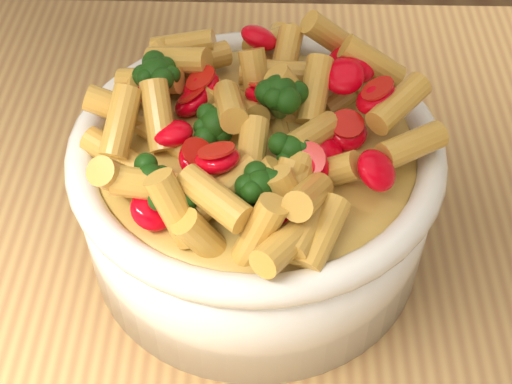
{
  "coord_description": "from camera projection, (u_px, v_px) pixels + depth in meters",
  "views": [
    {
      "loc": [
        -0.03,
        -0.33,
        1.36
      ],
      "look_at": [
        -0.04,
        0.04,
        0.96
      ],
      "focal_mm": 50.0,
      "sensor_mm": 36.0,
      "label": 1
    }
  ],
  "objects": [
    {
      "name": "serving_bowl",
      "position": [
        256.0,
        191.0,
        0.55
      ],
      "size": [
        0.27,
        0.27,
        0.12
      ],
      "color": "white",
      "rests_on": "table"
    },
    {
      "name": "table",
      "position": [
        304.0,
        350.0,
        0.64
      ],
      "size": [
        1.2,
        0.8,
        0.9
      ],
      "color": "#AC8349",
      "rests_on": "ground"
    },
    {
      "name": "pasta_salad",
      "position": [
        256.0,
        119.0,
        0.5
      ],
      "size": [
        0.22,
        0.22,
        0.05
      ],
      "color": "gold",
      "rests_on": "serving_bowl"
    }
  ]
}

